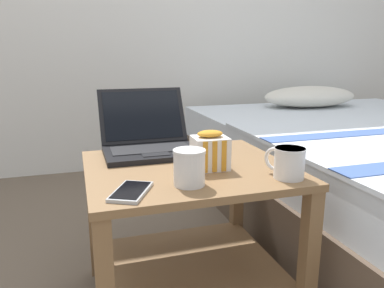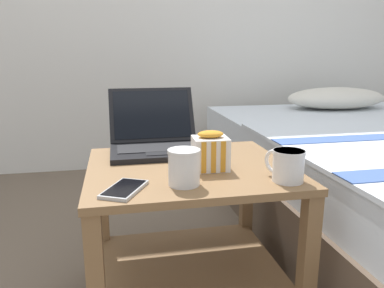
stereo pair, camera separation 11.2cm
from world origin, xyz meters
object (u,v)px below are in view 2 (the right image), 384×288
Objects in this scene: laptop at (156,139)px; mug_front_right at (288,164)px; mug_front_left at (184,165)px; cell_phone at (124,189)px; snack_bag at (210,152)px.

mug_front_right is (0.32, -0.41, 0.01)m from laptop.
mug_front_left is 1.08× the size of mug_front_right.
mug_front_left is 0.17m from cell_phone.
snack_bag reaches higher than mug_front_left.
laptop reaches higher than mug_front_left.
cell_phone is (-0.44, 0.01, -0.04)m from mug_front_right.
snack_bag is (-0.18, 0.15, 0.01)m from mug_front_right.
mug_front_right is at bearing -5.99° from mug_front_left.
mug_front_left is 1.08× the size of snack_bag.
mug_front_left is at bearing -84.68° from laptop.
cell_phone is at bearing -173.27° from mug_front_left.
cell_phone is at bearing 178.58° from mug_front_right.
mug_front_left is at bearing 6.73° from cell_phone.
laptop reaches higher than cell_phone.
laptop is 2.06× the size of cell_phone.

